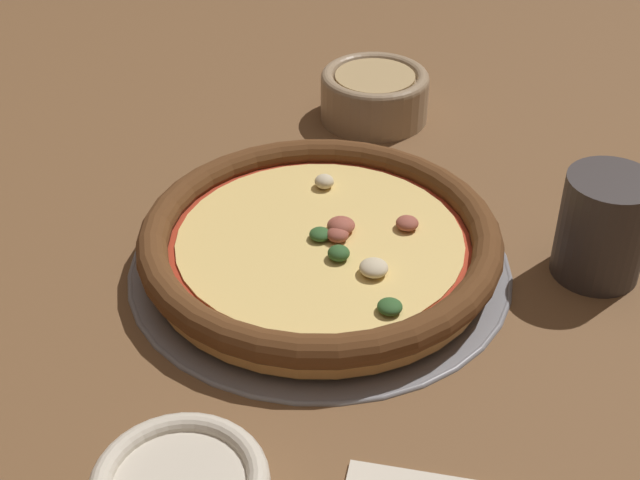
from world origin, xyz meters
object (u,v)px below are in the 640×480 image
Objects in this scene: pizza_tray at (320,263)px; pizza at (320,243)px; drinking_cup at (603,227)px; bowl_near at (374,93)px.

pizza_tray is 1.07× the size of pizza.
pizza is at bearing -175.36° from drinking_cup.
bowl_near reaches higher than pizza.
drinking_cup is at bearing 4.63° from pizza_tray.
drinking_cup is (0.21, -0.27, 0.02)m from bowl_near.
bowl_near is 1.27× the size of drinking_cup.
pizza is 0.29m from bowl_near.
bowl_near is at bearing 128.54° from drinking_cup.
drinking_cup is (0.24, 0.02, 0.04)m from pizza_tray.
pizza_tray is 0.29m from bowl_near.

